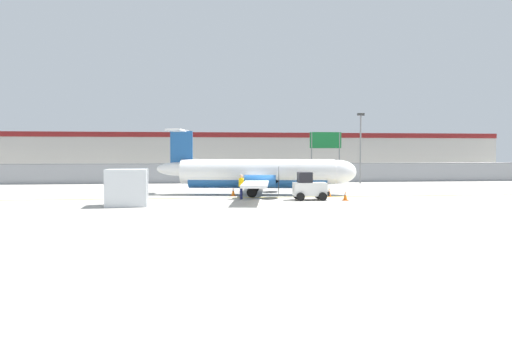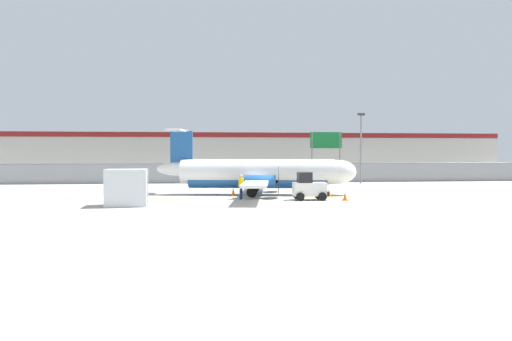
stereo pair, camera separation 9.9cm
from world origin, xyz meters
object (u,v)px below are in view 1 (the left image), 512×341
at_px(cargo_container, 127,187).
at_px(parked_car_7, 357,171).
at_px(traffic_cone_near_left, 329,192).
at_px(parked_car_5, 287,171).
at_px(parked_car_2, 186,172).
at_px(parked_car_3, 235,172).
at_px(baggage_tug, 309,187).
at_px(commuter_airplane, 261,174).
at_px(parked_car_4, 249,169).
at_px(parked_car_1, 157,170).
at_px(ground_crew_worker, 241,185).
at_px(traffic_cone_near_right, 233,192).
at_px(parked_car_6, 318,168).
at_px(highway_sign, 326,144).
at_px(traffic_cone_far_left, 345,196).
at_px(parked_car_0, 137,170).
at_px(apron_light_pole, 361,142).

xyz_separation_m(cargo_container, parked_car_7, (23.78, 27.96, -0.21)).
height_order(traffic_cone_near_left, parked_car_5, parked_car_5).
xyz_separation_m(cargo_container, parked_car_2, (2.45, 25.57, -0.21)).
bearing_deg(parked_car_3, baggage_tug, 96.80).
distance_m(baggage_tug, parked_car_3, 23.70).
bearing_deg(parked_car_7, commuter_airplane, -119.20).
relative_size(commuter_airplane, parked_car_4, 3.66).
distance_m(parked_car_1, parked_car_2, 8.53).
distance_m(ground_crew_worker, traffic_cone_near_left, 6.66).
bearing_deg(parked_car_4, parked_car_7, 150.83).
height_order(traffic_cone_near_right, parked_car_6, parked_car_6).
bearing_deg(traffic_cone_near_left, parked_car_6, 77.32).
bearing_deg(parked_car_6, parked_car_4, -4.44).
height_order(parked_car_4, highway_sign, highway_sign).
bearing_deg(commuter_airplane, ground_crew_worker, -109.59).
xyz_separation_m(commuter_airplane, parked_car_7, (14.88, 21.65, -0.71)).
xyz_separation_m(baggage_tug, traffic_cone_far_left, (2.33, -0.60, -0.54)).
relative_size(traffic_cone_near_left, parked_car_4, 0.15).
distance_m(cargo_container, parked_car_4, 39.05).
xyz_separation_m(parked_car_6, parked_car_7, (2.74, -9.20, 0.00)).
relative_size(traffic_cone_near_left, parked_car_6, 0.15).
bearing_deg(parked_car_5, parked_car_4, 109.64).
xyz_separation_m(parked_car_2, parked_car_3, (5.69, -0.08, 0.00)).
bearing_deg(ground_crew_worker, parked_car_4, -81.06).
bearing_deg(baggage_tug, parked_car_6, 76.43).
distance_m(traffic_cone_far_left, highway_sign, 21.22).
height_order(traffic_cone_near_right, parked_car_0, parked_car_0).
height_order(traffic_cone_near_right, parked_car_4, parked_car_4).
bearing_deg(parked_car_2, traffic_cone_far_left, 110.79).
bearing_deg(parked_car_0, parked_car_3, -36.22).
height_order(parked_car_3, highway_sign, highway_sign).
height_order(traffic_cone_near_left, parked_car_6, parked_car_6).
distance_m(traffic_cone_near_right, parked_car_4, 32.24).
relative_size(parked_car_2, highway_sign, 0.79).
relative_size(traffic_cone_far_left, parked_car_5, 0.15).
xyz_separation_m(ground_crew_worker, parked_car_2, (-4.68, 22.53, -0.06)).
xyz_separation_m(baggage_tug, cargo_container, (-11.64, -2.05, 0.24)).
height_order(traffic_cone_far_left, parked_car_0, parked_car_0).
bearing_deg(parked_car_4, traffic_cone_near_right, 89.85).
relative_size(traffic_cone_far_left, parked_car_3, 0.15).
distance_m(parked_car_0, parked_car_5, 20.48).
relative_size(traffic_cone_far_left, parked_car_0, 0.15).
height_order(ground_crew_worker, parked_car_1, same).
relative_size(parked_car_0, parked_car_1, 0.97).
bearing_deg(apron_light_pole, parked_car_4, 116.02).
bearing_deg(apron_light_pole, ground_crew_worker, -132.81).
bearing_deg(parked_car_7, parked_car_4, 148.65).
bearing_deg(parked_car_4, traffic_cone_far_left, 102.18).
xyz_separation_m(baggage_tug, parked_car_4, (-0.63, 35.42, 0.04)).
height_order(parked_car_0, apron_light_pole, apron_light_pole).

